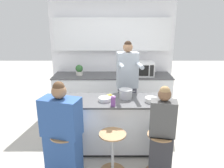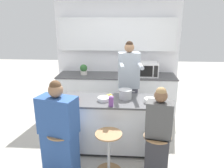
# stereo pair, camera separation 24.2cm
# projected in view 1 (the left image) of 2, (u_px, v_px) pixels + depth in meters

# --- Properties ---
(ground_plane) EXTENTS (16.00, 16.00, 0.00)m
(ground_plane) POSITION_uv_depth(u_px,v_px,m) (112.00, 147.00, 3.86)
(ground_plane) COLOR #B2ADA3
(wall_back) EXTENTS (2.96, 0.22, 2.70)m
(wall_back) POSITION_uv_depth(u_px,v_px,m) (112.00, 46.00, 5.24)
(wall_back) COLOR white
(wall_back) RESTS_ON ground_plane
(back_counter) EXTENTS (2.75, 0.68, 0.91)m
(back_counter) POSITION_uv_depth(u_px,v_px,m) (112.00, 93.00, 5.25)
(back_counter) COLOR silver
(back_counter) RESTS_ON ground_plane
(kitchen_island) EXTENTS (1.70, 0.68, 0.90)m
(kitchen_island) POSITION_uv_depth(u_px,v_px,m) (112.00, 124.00, 3.73)
(kitchen_island) COLOR black
(kitchen_island) RESTS_ON ground_plane
(bar_stool_leftmost) EXTENTS (0.39, 0.39, 0.64)m
(bar_stool_leftmost) POSITION_uv_depth(u_px,v_px,m) (65.00, 152.00, 3.12)
(bar_stool_leftmost) COLOR #997047
(bar_stool_leftmost) RESTS_ON ground_plane
(bar_stool_center) EXTENTS (0.39, 0.39, 0.64)m
(bar_stool_center) POSITION_uv_depth(u_px,v_px,m) (112.00, 151.00, 3.15)
(bar_stool_center) COLOR #997047
(bar_stool_center) RESTS_ON ground_plane
(bar_stool_rightmost) EXTENTS (0.39, 0.39, 0.64)m
(bar_stool_rightmost) POSITION_uv_depth(u_px,v_px,m) (159.00, 151.00, 3.14)
(bar_stool_rightmost) COLOR #997047
(bar_stool_rightmost) RESTS_ON ground_plane
(person_cooking) EXTENTS (0.45, 0.62, 1.80)m
(person_cooking) POSITION_uv_depth(u_px,v_px,m) (127.00, 89.00, 4.12)
(person_cooking) COLOR #383842
(person_cooking) RESTS_ON ground_plane
(person_wrapped_blanket) EXTENTS (0.59, 0.42, 1.41)m
(person_wrapped_blanket) POSITION_uv_depth(u_px,v_px,m) (62.00, 133.00, 3.04)
(person_wrapped_blanket) COLOR #2D5193
(person_wrapped_blanket) RESTS_ON ground_plane
(person_seated_near) EXTENTS (0.39, 0.32, 1.35)m
(person_seated_near) POSITION_uv_depth(u_px,v_px,m) (161.00, 136.00, 3.05)
(person_seated_near) COLOR #333338
(person_seated_near) RESTS_ON ground_plane
(cooking_pot) EXTENTS (0.31, 0.23, 0.16)m
(cooking_pot) POSITION_uv_depth(u_px,v_px,m) (125.00, 94.00, 3.65)
(cooking_pot) COLOR #B7BABC
(cooking_pot) RESTS_ON kitchen_island
(fruit_bowl) EXTENTS (0.20, 0.20, 0.07)m
(fruit_bowl) POSITION_uv_depth(u_px,v_px,m) (151.00, 100.00, 3.51)
(fruit_bowl) COLOR white
(fruit_bowl) RESTS_ON kitchen_island
(mixing_bowl_steel) EXTENTS (0.20, 0.20, 0.06)m
(mixing_bowl_steel) POSITION_uv_depth(u_px,v_px,m) (104.00, 99.00, 3.54)
(mixing_bowl_steel) COLOR white
(mixing_bowl_steel) RESTS_ON kitchen_island
(coffee_cup_near) EXTENTS (0.11, 0.08, 0.08)m
(coffee_cup_near) POSITION_uv_depth(u_px,v_px,m) (76.00, 100.00, 3.46)
(coffee_cup_near) COLOR #DB4C51
(coffee_cup_near) RESTS_ON kitchen_island
(banana_bunch) EXTENTS (0.13, 0.10, 0.04)m
(banana_bunch) POSITION_uv_depth(u_px,v_px,m) (109.00, 95.00, 3.75)
(banana_bunch) COLOR yellow
(banana_bunch) RESTS_ON kitchen_island
(juice_carton) EXTENTS (0.07, 0.07, 0.17)m
(juice_carton) POSITION_uv_depth(u_px,v_px,m) (113.00, 101.00, 3.32)
(juice_carton) COLOR #7A428E
(juice_carton) RESTS_ON kitchen_island
(microwave) EXTENTS (0.49, 0.40, 0.32)m
(microwave) POSITION_uv_depth(u_px,v_px,m) (142.00, 69.00, 5.03)
(microwave) COLOR white
(microwave) RESTS_ON back_counter
(potted_plant) EXTENTS (0.17, 0.17, 0.24)m
(potted_plant) POSITION_uv_depth(u_px,v_px,m) (79.00, 70.00, 5.08)
(potted_plant) COLOR beige
(potted_plant) RESTS_ON back_counter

